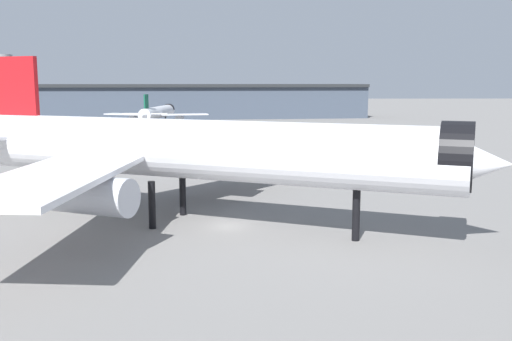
{
  "coord_description": "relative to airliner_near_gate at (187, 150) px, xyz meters",
  "views": [
    {
      "loc": [
        1.43,
        -55.16,
        14.26
      ],
      "look_at": [
        2.79,
        -1.72,
        5.91
      ],
      "focal_mm": 39.62,
      "sensor_mm": 36.0,
      "label": 1
    }
  ],
  "objects": [
    {
      "name": "ground",
      "position": [
        4.08,
        -1.2,
        -7.55
      ],
      "size": [
        900.0,
        900.0,
        0.0
      ],
      "primitive_type": "plane",
      "color": "slate"
    },
    {
      "name": "airliner_near_gate",
      "position": [
        0.0,
        0.0,
        0.0
      ],
      "size": [
        57.32,
        51.22,
        17.13
      ],
      "rotation": [
        0.0,
        0.0,
        -0.4
      ],
      "color": "white",
      "rests_on": "ground"
    },
    {
      "name": "airliner_far_taxiway",
      "position": [
        -21.17,
        124.19,
        -2.77
      ],
      "size": [
        33.3,
        36.72,
        10.84
      ],
      "rotation": [
        0.0,
        0.0,
        1.47
      ],
      "color": "silver",
      "rests_on": "ground"
    },
    {
      "name": "terminal_building",
      "position": [
        -27.87,
        172.44,
        -0.49
      ],
      "size": [
        164.27,
        47.27,
        24.84
      ],
      "rotation": [
        0.0,
        0.0,
        0.12
      ],
      "color": "#3D4756",
      "rests_on": "ground"
    },
    {
      "name": "baggage_cart_trailing",
      "position": [
        24.44,
        24.36,
        -6.57
      ],
      "size": [
        2.86,
        2.72,
        1.82
      ],
      "rotation": [
        0.0,
        0.0,
        2.6
      ],
      "color": "black",
      "rests_on": "ground"
    }
  ]
}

